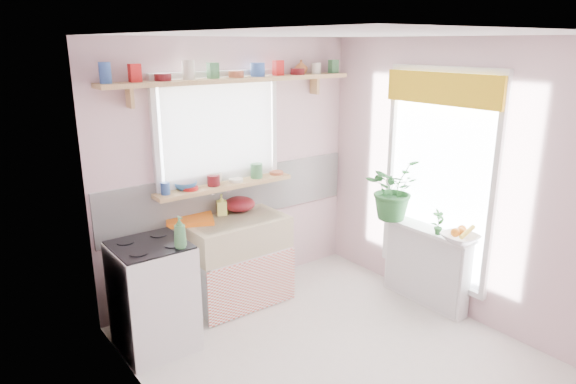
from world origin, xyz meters
TOP-DOWN VIEW (x-y plane):
  - room at (0.66, 0.86)m, footprint 3.20×3.20m
  - sink_unit at (-0.15, 1.29)m, footprint 0.95×0.65m
  - cooker at (-1.10, 1.05)m, footprint 0.58×0.58m
  - radiator_ledge at (1.30, 0.20)m, footprint 0.22×0.95m
  - windowsill at (-0.15, 1.48)m, footprint 1.40×0.22m
  - pine_shelf at (0.00, 1.47)m, footprint 2.52×0.24m
  - shelf_crockery at (-0.00, 1.47)m, footprint 2.47×0.11m
  - sill_crockery at (-0.20, 1.48)m, footprint 1.35×0.11m
  - dish_tray at (-0.53, 1.50)m, footprint 0.52×0.46m
  - colander at (0.01, 1.50)m, footprint 0.40×0.40m
  - jade_plant at (1.21, 0.60)m, footprint 0.67×0.62m
  - fruit_bowl at (1.21, -0.20)m, footprint 0.33×0.33m
  - herb_pot at (1.21, 0.04)m, footprint 0.13×0.10m
  - soap_bottle_sink at (-0.18, 1.50)m, footprint 0.12×0.12m
  - sill_cup at (-0.22, 1.54)m, footprint 0.16×0.16m
  - sill_bowl at (-0.53, 1.54)m, footprint 0.24×0.24m
  - shelf_vase at (0.80, 1.53)m, footprint 0.15×0.15m
  - cooker_bottle at (-0.93, 0.83)m, footprint 0.10×0.10m
  - fruit at (1.22, -0.19)m, footprint 0.20×0.14m

SIDE VIEW (x-z plane):
  - radiator_ledge at x=1.30m, z-range 0.01..0.78m
  - sink_unit at x=-0.15m, z-range -0.13..0.99m
  - cooker at x=-1.10m, z-range 0.00..0.92m
  - fruit_bowl at x=1.21m, z-range 0.78..0.85m
  - dish_tray at x=-0.53m, z-range 0.85..0.89m
  - fruit at x=1.22m, z-range 0.82..0.92m
  - herb_pot at x=1.21m, z-range 0.78..1.01m
  - colander at x=0.01m, z-range 0.85..0.99m
  - soap_bottle_sink at x=-0.18m, z-range 0.85..1.05m
  - cooker_bottle at x=-0.93m, z-range 0.92..1.17m
  - jade_plant at x=1.21m, z-range 0.78..1.38m
  - windowsill at x=-0.15m, z-range 1.12..1.16m
  - sill_bowl at x=-0.53m, z-range 1.16..1.23m
  - sill_crockery at x=-0.20m, z-range 1.15..1.27m
  - sill_cup at x=-0.22m, z-range 1.16..1.27m
  - room at x=0.66m, z-range -0.23..2.97m
  - pine_shelf at x=0.00m, z-range 2.10..2.14m
  - shelf_crockery at x=0.00m, z-range 2.14..2.26m
  - shelf_vase at x=0.80m, z-range 2.14..2.28m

